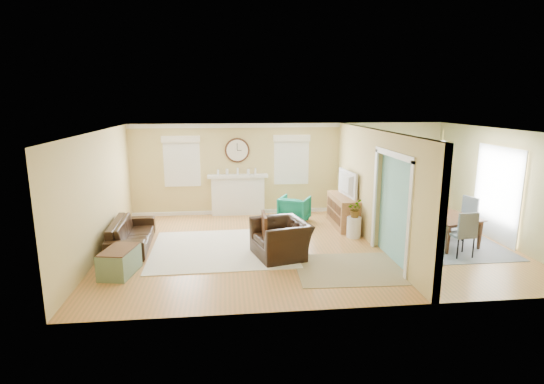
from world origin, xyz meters
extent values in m
plane|color=#A6763E|center=(0.00, 0.00, 0.00)|extent=(9.00, 9.00, 0.00)
cube|color=tan|center=(0.00, 3.00, 1.30)|extent=(9.00, 0.02, 2.60)
cube|color=tan|center=(0.00, -3.00, 1.30)|extent=(9.00, 0.02, 2.60)
cube|color=tan|center=(-4.50, 0.00, 1.30)|extent=(0.02, 6.00, 2.60)
cube|color=tan|center=(4.50, 0.00, 1.30)|extent=(0.02, 6.00, 2.60)
cube|color=white|center=(0.00, 0.00, 2.60)|extent=(9.00, 6.00, 0.02)
cube|color=tan|center=(1.50, 1.40, 1.30)|extent=(0.12, 3.20, 2.60)
cube|color=tan|center=(1.50, -2.50, 1.30)|extent=(0.12, 1.00, 2.60)
cube|color=tan|center=(1.50, -1.10, 2.40)|extent=(0.12, 1.80, 0.40)
cube|color=white|center=(1.43, -0.20, 1.10)|extent=(0.04, 0.12, 2.20)
cube|color=white|center=(1.43, -2.00, 1.10)|extent=(0.04, 0.12, 2.20)
cube|color=white|center=(1.43, -1.10, 2.20)|extent=(0.04, 1.92, 0.12)
cube|color=#89D2D0|center=(1.57, 0.00, 1.30)|extent=(0.02, 6.00, 2.60)
cube|color=white|center=(-1.50, 2.88, 0.55)|extent=(1.50, 0.24, 1.10)
cube|color=white|center=(-1.50, 2.85, 1.13)|extent=(1.70, 0.30, 0.08)
cube|color=black|center=(-1.50, 2.98, 0.50)|extent=(0.85, 0.02, 0.75)
cube|color=gold|center=(-1.50, 2.87, 0.42)|extent=(0.85, 0.02, 0.62)
cylinder|color=#4E2A1B|center=(-1.50, 2.97, 1.85)|extent=(0.70, 0.06, 0.70)
cylinder|color=silver|center=(-1.50, 2.94, 1.85)|extent=(0.60, 0.01, 0.60)
cube|color=black|center=(-1.50, 2.93, 1.95)|extent=(0.02, 0.01, 0.20)
cube|color=black|center=(-1.44, 2.93, 1.85)|extent=(0.12, 0.01, 0.02)
cube|color=white|center=(-3.05, 2.98, 1.55)|extent=(0.90, 0.03, 1.30)
cube|color=white|center=(-3.05, 2.95, 1.55)|extent=(1.00, 0.04, 1.40)
cube|color=white|center=(-3.05, 2.91, 2.18)|extent=(1.05, 0.10, 0.18)
cube|color=white|center=(0.05, 2.98, 1.55)|extent=(0.90, 0.03, 1.30)
cube|color=white|center=(0.05, 2.95, 1.55)|extent=(1.00, 0.04, 1.40)
cube|color=white|center=(0.05, 2.91, 2.18)|extent=(1.05, 0.10, 0.18)
cube|color=white|center=(4.47, 0.00, 1.10)|extent=(0.03, 1.60, 2.10)
cube|color=white|center=(4.44, 0.00, 1.10)|extent=(0.03, 1.70, 2.20)
cylinder|color=gold|center=(3.00, 0.00, 2.45)|extent=(0.02, 0.02, 0.30)
sphere|color=white|center=(3.00, 0.00, 2.20)|extent=(0.30, 0.30, 0.30)
cube|color=white|center=(-1.93, -0.01, 0.01)|extent=(3.15, 2.75, 0.02)
cube|color=tan|center=(0.51, -1.44, 0.01)|extent=(2.09, 1.74, 0.01)
cube|color=slate|center=(3.09, 0.08, 0.01)|extent=(2.48, 3.10, 0.01)
imported|color=black|center=(-3.96, 0.38, 0.30)|extent=(0.92, 2.13, 0.61)
imported|color=black|center=(-0.71, -0.59, 0.38)|extent=(1.30, 1.40, 0.77)
imported|color=#197361|center=(-0.01, 1.96, 0.35)|extent=(1.01, 1.02, 0.70)
cube|color=slate|center=(-3.86, -1.20, 0.24)|extent=(0.68, 0.95, 0.48)
cube|color=#4E2A1B|center=(-3.86, -1.20, 0.49)|extent=(0.65, 0.90, 0.02)
cube|color=#AA8355|center=(1.20, 1.45, 0.40)|extent=(0.50, 1.51, 0.80)
cube|color=#4E2A1B|center=(0.94, 1.00, 0.55)|extent=(0.01, 0.40, 0.22)
cube|color=#4E2A1B|center=(0.94, 1.00, 0.28)|extent=(0.01, 0.40, 0.22)
cube|color=#4E2A1B|center=(0.94, 1.45, 0.55)|extent=(0.01, 0.40, 0.22)
cube|color=#4E2A1B|center=(0.94, 1.45, 0.28)|extent=(0.01, 0.40, 0.22)
cube|color=#4E2A1B|center=(0.94, 1.91, 0.55)|extent=(0.01, 0.40, 0.22)
cube|color=#4E2A1B|center=(0.94, 1.91, 0.28)|extent=(0.01, 0.40, 0.22)
imported|color=black|center=(1.18, 1.45, 1.13)|extent=(0.26, 1.16, 0.67)
cylinder|color=white|center=(1.20, 0.49, 0.25)|extent=(0.34, 0.34, 0.50)
imported|color=#337F33|center=(1.20, 0.49, 0.70)|extent=(0.41, 0.45, 0.41)
imported|color=#4E2A1B|center=(3.09, 0.08, 0.34)|extent=(1.51, 2.12, 0.67)
cube|color=slate|center=(3.07, 1.09, 0.44)|extent=(0.51, 0.51, 0.05)
cube|color=slate|center=(3.07, 1.09, 0.69)|extent=(0.41, 0.16, 0.49)
cylinder|color=black|center=(3.28, 1.21, 0.21)|extent=(0.03, 0.03, 0.42)
cylinder|color=black|center=(3.18, 0.88, 0.21)|extent=(0.03, 0.03, 0.42)
cylinder|color=black|center=(2.95, 1.30, 0.21)|extent=(0.03, 0.03, 0.42)
cylinder|color=black|center=(2.86, 0.98, 0.21)|extent=(0.03, 0.03, 0.42)
cube|color=slate|center=(3.06, -0.99, 0.47)|extent=(0.46, 0.46, 0.05)
cube|color=slate|center=(3.06, -0.99, 0.73)|extent=(0.44, 0.08, 0.52)
cylinder|color=black|center=(2.90, -1.18, 0.22)|extent=(0.03, 0.03, 0.44)
cylinder|color=black|center=(2.88, -0.82, 0.22)|extent=(0.03, 0.03, 0.44)
cylinder|color=black|center=(3.25, -1.16, 0.22)|extent=(0.03, 0.03, 0.44)
cylinder|color=black|center=(3.23, -0.80, 0.22)|extent=(0.03, 0.03, 0.44)
cube|color=white|center=(2.36, 0.10, 0.45)|extent=(0.44, 0.44, 0.05)
cube|color=white|center=(2.36, 0.10, 0.70)|extent=(0.07, 0.42, 0.50)
cylinder|color=black|center=(2.18, 0.26, 0.21)|extent=(0.03, 0.03, 0.42)
cylinder|color=black|center=(2.52, 0.28, 0.21)|extent=(0.03, 0.03, 0.42)
cylinder|color=black|center=(2.20, -0.08, 0.21)|extent=(0.03, 0.03, 0.42)
cylinder|color=black|center=(2.54, -0.06, 0.21)|extent=(0.03, 0.03, 0.42)
cube|color=slate|center=(3.75, 0.14, 0.47)|extent=(0.55, 0.55, 0.05)
cube|color=slate|center=(3.75, 0.14, 0.73)|extent=(0.18, 0.44, 0.52)
cylinder|color=black|center=(3.98, 0.02, 0.22)|extent=(0.03, 0.03, 0.44)
cylinder|color=black|center=(3.64, -0.09, 0.22)|extent=(0.03, 0.03, 0.44)
cylinder|color=black|center=(3.87, 0.36, 0.22)|extent=(0.03, 0.03, 0.44)
cylinder|color=black|center=(3.53, 0.25, 0.22)|extent=(0.03, 0.03, 0.44)
camera|label=1|loc=(-1.81, -9.01, 3.22)|focal=28.00mm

